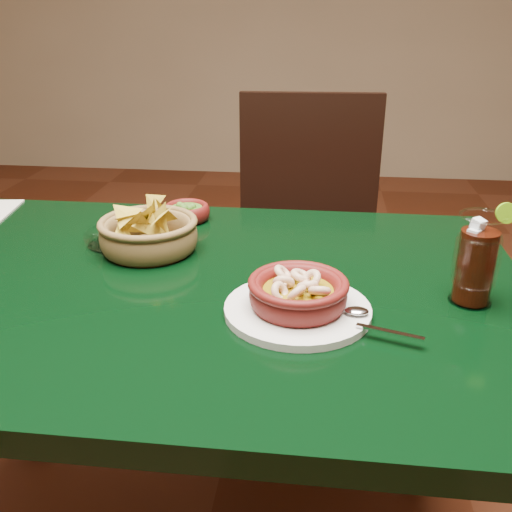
# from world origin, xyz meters

# --- Properties ---
(dining_table) EXTENTS (1.20, 0.80, 0.75)m
(dining_table) POSITION_xyz_m (0.00, 0.00, 0.65)
(dining_table) COLOR black
(dining_table) RESTS_ON ground
(dining_chair) EXTENTS (0.46, 0.46, 0.96)m
(dining_chair) POSITION_xyz_m (0.21, 0.71, 0.53)
(dining_chair) COLOR black
(dining_chair) RESTS_ON ground
(shrimp_plate) EXTENTS (0.29, 0.23, 0.07)m
(shrimp_plate) POSITION_xyz_m (0.21, -0.09, 0.78)
(shrimp_plate) COLOR silver
(shrimp_plate) RESTS_ON dining_table
(chip_basket) EXTENTS (0.22, 0.22, 0.12)m
(chip_basket) POSITION_xyz_m (-0.08, 0.12, 0.79)
(chip_basket) COLOR brown
(chip_basket) RESTS_ON dining_table
(guacamole_ramekin) EXTENTS (0.12, 0.12, 0.04)m
(guacamole_ramekin) POSITION_xyz_m (-0.05, 0.30, 0.77)
(guacamole_ramekin) COLOR #4C0F0D
(guacamole_ramekin) RESTS_ON dining_table
(cola_drink) EXTENTS (0.14, 0.14, 0.17)m
(cola_drink) POSITION_xyz_m (0.48, -0.02, 0.82)
(cola_drink) COLOR white
(cola_drink) RESTS_ON dining_table
(glass_ashtray) EXTENTS (0.13, 0.13, 0.03)m
(glass_ashtray) POSITION_xyz_m (-0.16, 0.15, 0.76)
(glass_ashtray) COLOR white
(glass_ashtray) RESTS_ON dining_table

